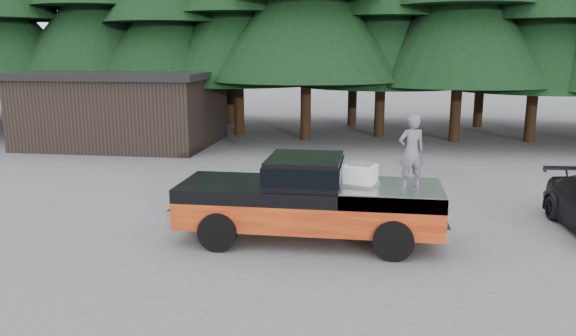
# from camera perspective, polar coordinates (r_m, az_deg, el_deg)

# --- Properties ---
(ground) EXTENTS (120.00, 120.00, 0.00)m
(ground) POSITION_cam_1_polar(r_m,az_deg,el_deg) (12.99, -1.53, -7.12)
(ground) COLOR #525255
(ground) RESTS_ON ground
(pickup_truck) EXTENTS (6.00, 2.04, 1.33)m
(pickup_truck) POSITION_cam_1_polar(r_m,az_deg,el_deg) (12.68, 2.15, -4.45)
(pickup_truck) COLOR #D15112
(pickup_truck) RESTS_ON ground
(truck_cab) EXTENTS (1.66, 1.90, 0.59)m
(truck_cab) POSITION_cam_1_polar(r_m,az_deg,el_deg) (12.46, 1.73, -0.19)
(truck_cab) COLOR black
(truck_cab) RESTS_ON pickup_truck
(air_compressor) EXTENTS (0.77, 0.70, 0.44)m
(air_compressor) POSITION_cam_1_polar(r_m,az_deg,el_deg) (12.32, 7.36, -0.77)
(air_compressor) COLOR silver
(air_compressor) RESTS_ON pickup_truck
(man_on_bed) EXTENTS (0.67, 0.55, 1.58)m
(man_on_bed) POSITION_cam_1_polar(r_m,az_deg,el_deg) (12.21, 12.42, 1.66)
(man_on_bed) COLOR #56595D
(man_on_bed) RESTS_ON pickup_truck
(utility_building) EXTENTS (8.40, 6.40, 3.30)m
(utility_building) POSITION_cam_1_polar(r_m,az_deg,el_deg) (26.68, -16.28, 5.92)
(utility_building) COLOR black
(utility_building) RESTS_ON ground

